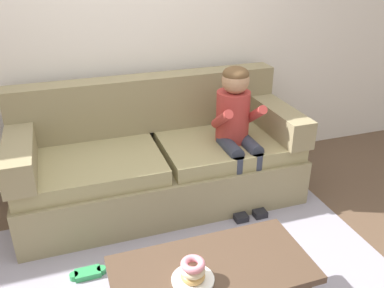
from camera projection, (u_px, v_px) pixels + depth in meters
ground at (181, 266)px, 2.67m from camera, size 10.00×10.00×0.00m
wall_back at (127, 15)px, 3.25m from camera, size 8.00×0.10×2.80m
couch at (159, 160)px, 3.26m from camera, size 2.19×0.90×0.96m
coffee_table at (212, 273)px, 2.08m from camera, size 1.02×0.50×0.43m
person_child at (237, 123)px, 3.11m from camera, size 0.34×0.58×1.10m
plate at (193, 280)px, 1.97m from camera, size 0.21×0.21×0.01m
donut at (193, 276)px, 1.96m from camera, size 0.13×0.13×0.04m
donut_second at (193, 270)px, 1.94m from camera, size 0.16×0.16×0.04m
donut_third at (193, 264)px, 1.93m from camera, size 0.17×0.17×0.04m
toy_controller at (88, 274)px, 2.57m from camera, size 0.23×0.09×0.05m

